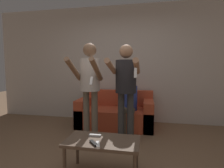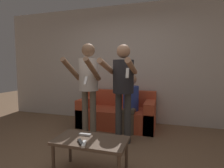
# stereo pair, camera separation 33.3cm
# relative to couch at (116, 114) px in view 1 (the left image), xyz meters

# --- Properties ---
(wall_back) EXTENTS (6.40, 0.06, 2.70)m
(wall_back) POSITION_rel_couch_xyz_m (0.09, 0.44, 1.09)
(wall_back) COLOR beige
(wall_back) RESTS_ON ground_plane
(couch) EXTENTS (1.59, 0.81, 0.75)m
(couch) POSITION_rel_couch_xyz_m (0.00, 0.00, 0.00)
(couch) COLOR #C64C2D
(couch) RESTS_ON ground_plane
(person_standing_left) EXTENTS (0.46, 0.73, 1.68)m
(person_standing_left) POSITION_rel_couch_xyz_m (-0.31, -0.83, 0.79)
(person_standing_left) COLOR #6B6051
(person_standing_left) RESTS_ON ground_plane
(person_standing_right) EXTENTS (0.46, 0.79, 1.64)m
(person_standing_right) POSITION_rel_couch_xyz_m (0.31, -0.83, 0.77)
(person_standing_right) COLOR #383838
(person_standing_right) RESTS_ON ground_plane
(person_seated) EXTENTS (0.32, 0.53, 1.14)m
(person_seated) POSITION_rel_couch_xyz_m (0.31, -0.15, 0.36)
(person_seated) COLOR brown
(person_seated) RESTS_ON ground_plane
(coffee_table) EXTENTS (0.85, 0.45, 0.43)m
(coffee_table) POSITION_rel_couch_xyz_m (0.15, -1.79, 0.12)
(coffee_table) COLOR brown
(coffee_table) RESTS_ON ground_plane
(remote_near) EXTENTS (0.08, 0.15, 0.02)m
(remote_near) POSITION_rel_couch_xyz_m (0.15, -1.95, 0.18)
(remote_near) COLOR white
(remote_near) RESTS_ON coffee_table
(remote_mid) EXTENTS (0.12, 0.14, 0.02)m
(remote_mid) POSITION_rel_couch_xyz_m (0.09, -1.92, 0.18)
(remote_mid) COLOR black
(remote_mid) RESTS_ON coffee_table
(remote_far) EXTENTS (0.15, 0.04, 0.02)m
(remote_far) POSITION_rel_couch_xyz_m (0.04, -1.71, 0.18)
(remote_far) COLOR white
(remote_far) RESTS_ON coffee_table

